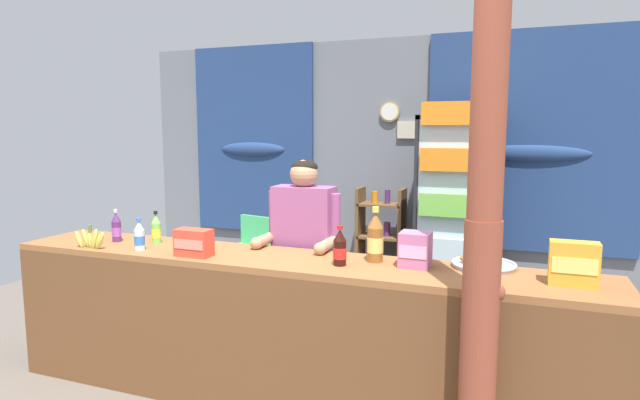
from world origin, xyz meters
name	(u,v)px	position (x,y,z in m)	size (l,w,h in m)	color
ground_plane	(316,349)	(0.00, 1.19, 0.00)	(7.72, 7.72, 0.00)	#665B51
back_wall_curtained	(381,162)	(0.04, 3.01, 1.36)	(5.48, 0.22, 2.64)	slate
stall_counter	(277,320)	(0.12, 0.24, 0.58)	(3.75, 0.56, 0.93)	#935B33
timber_post	(483,232)	(1.29, -0.03, 1.25)	(0.19, 0.17, 2.60)	brown
drink_fridge	(458,200)	(0.91, 2.44, 1.06)	(0.73, 0.65, 1.95)	#232328
bottle_shelf_rack	(381,239)	(0.12, 2.71, 0.59)	(0.48, 0.28, 1.12)	brown
plastic_lawn_chair	(250,255)	(-1.00, 1.96, 0.49)	(0.53, 0.53, 0.86)	#4CC675
shopkeeper	(304,241)	(0.07, 0.78, 0.95)	(0.52, 0.42, 1.51)	#28282D
soda_bottle_iced_tea	(375,239)	(0.65, 0.47, 1.07)	(0.10, 0.10, 0.33)	brown
soda_bottle_cola	(340,249)	(0.49, 0.32, 1.03)	(0.08, 0.08, 0.23)	black
soda_bottle_lime_soda	(156,230)	(-0.89, 0.44, 1.02)	(0.06, 0.06, 0.22)	#75C64C
soda_bottle_grape_soda	(116,228)	(-1.18, 0.38, 1.03)	(0.06, 0.06, 0.23)	#56286B
soda_bottle_water	(139,237)	(-0.85, 0.22, 1.02)	(0.07, 0.07, 0.21)	silver
snack_box_crackers	(194,243)	(-0.43, 0.21, 1.01)	(0.23, 0.12, 0.17)	#E5422D
snack_box_wafer	(415,249)	(0.90, 0.44, 1.03)	(0.17, 0.16, 0.20)	#B76699
snack_box_choco_powder	(574,264)	(1.71, 0.36, 1.04)	(0.23, 0.11, 0.22)	gold
pastry_tray	(483,264)	(1.26, 0.56, 0.95)	(0.36, 0.36, 0.07)	#BCBCC1
banana_bunch	(91,239)	(-1.19, 0.15, 0.99)	(0.26, 0.05, 0.16)	#CCC14C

